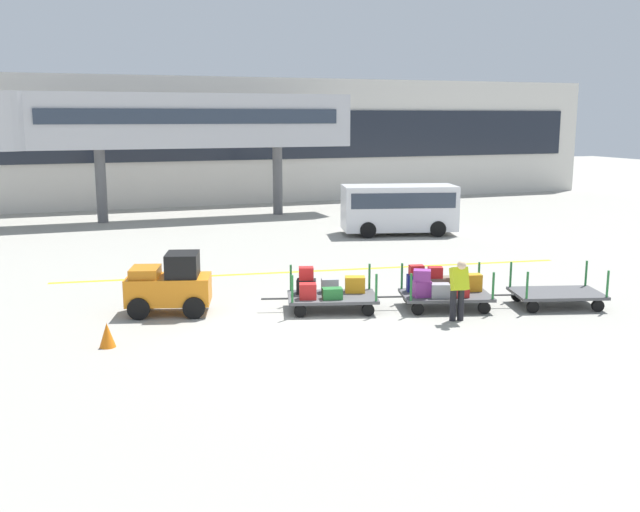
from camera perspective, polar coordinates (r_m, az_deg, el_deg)
ground_plane at (r=17.26m, az=-1.22°, el=-5.79°), size 120.00×120.00×0.00m
apron_lead_line at (r=23.64m, az=-0.17°, el=-1.18°), size 16.67×2.49×0.01m
terminal_building at (r=41.98m, az=-13.02°, el=8.80°), size 56.01×2.51×7.18m
jet_bridge at (r=35.94m, az=-12.90°, el=10.32°), size 17.99×3.00×6.09m
baggage_tug at (r=18.80m, az=-11.79°, el=-2.25°), size 2.32×1.72×1.58m
baggage_cart_lead at (r=18.80m, az=0.67°, el=-2.83°), size 3.08×1.99×1.11m
baggage_cart_middle at (r=19.23m, az=9.63°, el=-2.51°), size 3.08×1.99×1.11m
baggage_cart_tail at (r=20.18m, az=18.20°, el=-2.86°), size 3.08×1.99×1.10m
baggage_handler at (r=17.99m, az=10.91°, el=-2.45°), size 0.47×0.48×1.56m
shuttle_van at (r=31.08m, az=6.27°, el=3.98°), size 5.12×3.04×2.10m
safety_cone_near at (r=16.54m, az=-16.49°, el=-6.02°), size 0.36×0.36×0.55m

